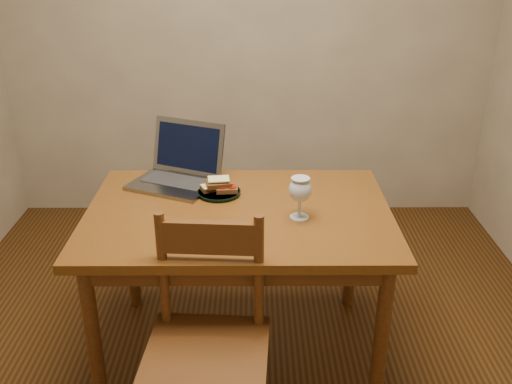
{
  "coord_description": "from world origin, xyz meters",
  "views": [
    {
      "loc": [
        0.04,
        -2.13,
        1.81
      ],
      "look_at": [
        0.05,
        0.11,
        0.8
      ],
      "focal_mm": 40.0,
      "sensor_mm": 36.0,
      "label": 1
    }
  ],
  "objects_px": {
    "chair": "(207,336)",
    "plate": "(219,193)",
    "table": "(239,228)",
    "laptop": "(180,167)",
    "milk_glass": "(300,198)"
  },
  "relations": [
    {
      "from": "plate",
      "to": "milk_glass",
      "type": "xyz_separation_m",
      "value": [
        0.35,
        -0.24,
        0.08
      ]
    },
    {
      "from": "chair",
      "to": "plate",
      "type": "height_order",
      "value": "chair"
    },
    {
      "from": "table",
      "to": "plate",
      "type": "xyz_separation_m",
      "value": [
        -0.09,
        0.16,
        0.09
      ]
    },
    {
      "from": "table",
      "to": "plate",
      "type": "distance_m",
      "value": 0.21
    },
    {
      "from": "chair",
      "to": "plate",
      "type": "distance_m",
      "value": 0.75
    },
    {
      "from": "plate",
      "to": "milk_glass",
      "type": "distance_m",
      "value": 0.43
    },
    {
      "from": "table",
      "to": "laptop",
      "type": "relative_size",
      "value": 2.74
    },
    {
      "from": "table",
      "to": "milk_glass",
      "type": "distance_m",
      "value": 0.32
    },
    {
      "from": "milk_glass",
      "to": "laptop",
      "type": "relative_size",
      "value": 0.39
    },
    {
      "from": "plate",
      "to": "laptop",
      "type": "xyz_separation_m",
      "value": [
        -0.19,
        0.16,
        0.06
      ]
    },
    {
      "from": "chair",
      "to": "table",
      "type": "bearing_deg",
      "value": 83.14
    },
    {
      "from": "table",
      "to": "chair",
      "type": "height_order",
      "value": "chair"
    },
    {
      "from": "chair",
      "to": "milk_glass",
      "type": "height_order",
      "value": "milk_glass"
    },
    {
      "from": "chair",
      "to": "plate",
      "type": "bearing_deg",
      "value": 92.94
    },
    {
      "from": "table",
      "to": "laptop",
      "type": "bearing_deg",
      "value": 131.54
    }
  ]
}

